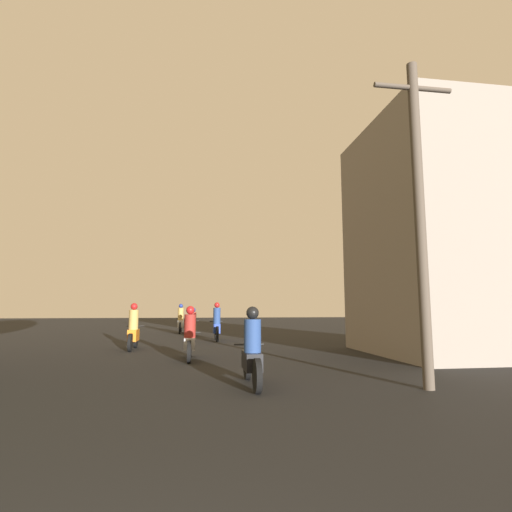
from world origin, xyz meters
The scene contains 8 objects.
motorcycle_black centered at (1.57, 6.83, 0.59)m, with size 0.60×1.95×1.48m.
motorcycle_silver centered at (0.35, 10.88, 0.60)m, with size 0.60×2.08×1.51m.
motorcycle_orange centered at (-1.64, 13.89, 0.64)m, with size 0.60×1.87×1.62m.
motorcycle_blue centered at (1.44, 17.34, 0.68)m, with size 0.60×2.02×1.69m.
motorcycle_yellow centered at (0.37, 20.52, 0.59)m, with size 0.60×1.85×1.46m.
motorcycle_white centered at (-0.36, 23.03, 0.67)m, with size 0.60×2.07×1.68m.
building_right_near centered at (8.47, 10.98, 3.73)m, with size 4.83×5.41×7.46m.
utility_pole_near centered at (4.66, 6.04, 3.28)m, with size 1.60×0.20×6.25m.
Camera 1 is at (0.52, -0.78, 1.45)m, focal length 28.00 mm.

